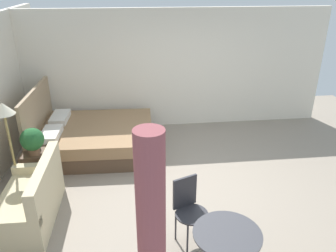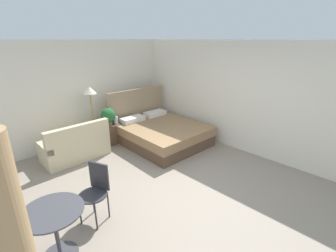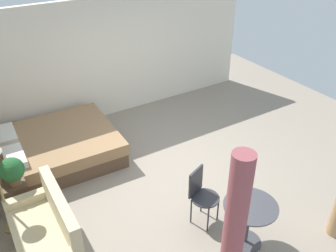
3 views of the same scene
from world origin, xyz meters
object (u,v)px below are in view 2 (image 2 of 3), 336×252
at_px(vase, 116,120).
at_px(balcony_table, 55,225).
at_px(floor_lamp, 90,96).
at_px(potted_plant, 108,116).
at_px(cafe_chair_near_window, 96,187).
at_px(couch, 76,147).
at_px(nightstand, 112,133).
at_px(bed, 160,132).

height_order(vase, balcony_table, vase).
bearing_deg(vase, floor_lamp, 158.28).
bearing_deg(potted_plant, vase, 2.66).
relative_size(floor_lamp, cafe_chair_near_window, 1.71).
bearing_deg(balcony_table, vase, 44.94).
bearing_deg(couch, floor_lamp, 28.75).
bearing_deg(couch, nightstand, 10.12).
xyz_separation_m(bed, vase, (-0.81, 0.84, 0.33)).
relative_size(nightstand, vase, 2.75).
height_order(bed, cafe_chair_near_window, bed).
bearing_deg(vase, cafe_chair_near_window, -129.12).
height_order(couch, nightstand, couch).
bearing_deg(potted_plant, balcony_table, -132.63).
relative_size(nightstand, balcony_table, 0.70).
xyz_separation_m(potted_plant, vase, (0.22, 0.01, -0.17)).
height_order(nightstand, cafe_chair_near_window, cafe_chair_near_window).
bearing_deg(vase, couch, -172.53).
height_order(bed, balcony_table, bed).
height_order(floor_lamp, balcony_table, floor_lamp).
bearing_deg(cafe_chair_near_window, vase, 50.88).
xyz_separation_m(vase, floor_lamp, (-0.53, 0.21, 0.69)).
relative_size(nightstand, potted_plant, 1.13).
height_order(nightstand, potted_plant, potted_plant).
xyz_separation_m(couch, vase, (1.21, 0.16, 0.33)).
xyz_separation_m(floor_lamp, cafe_chair_near_window, (-1.32, -2.50, -0.76)).
height_order(bed, couch, bed).
relative_size(nightstand, floor_lamp, 0.34).
bearing_deg(couch, cafe_chair_near_window, -106.92).
bearing_deg(floor_lamp, potted_plant, -35.38).
relative_size(couch, floor_lamp, 0.93).
distance_m(bed, potted_plant, 1.41).
bearing_deg(potted_plant, bed, -38.76).
height_order(nightstand, balcony_table, balcony_table).
distance_m(potted_plant, floor_lamp, 0.65).
bearing_deg(couch, balcony_table, -119.57).
distance_m(nightstand, cafe_chair_near_window, 2.91).
distance_m(potted_plant, balcony_table, 3.50).
relative_size(bed, vase, 11.86).
bearing_deg(balcony_table, couch, 60.43).
bearing_deg(nightstand, vase, -16.64).
height_order(couch, vase, couch).
xyz_separation_m(nightstand, potted_plant, (-0.10, -0.05, 0.52)).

